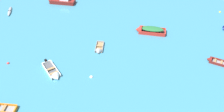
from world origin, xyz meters
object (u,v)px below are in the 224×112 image
object	(u,v)px
rowboat_white_midfield_right	(54,74)
mooring_buoy_between_boats_left	(91,77)
rowboat_maroon_near_left	(214,61)
kayak_grey_near_right	(10,11)
rowboat_red_far_right	(147,30)
rowboat_grey_far_back	(99,50)
mooring_buoy_between_boats_right	(8,63)
motor_launch_maroon_cluster_outer	(61,0)
mooring_buoy_outer_edge	(220,12)

from	to	relation	value
rowboat_white_midfield_right	mooring_buoy_between_boats_left	world-z (taller)	rowboat_white_midfield_right
rowboat_maroon_near_left	mooring_buoy_between_boats_left	xyz separation A→B (m)	(-16.07, -3.95, -0.17)
kayak_grey_near_right	mooring_buoy_between_boats_left	bearing A→B (deg)	-43.56
rowboat_red_far_right	kayak_grey_near_right	xyz separation A→B (m)	(-23.94, 5.01, -0.26)
rowboat_grey_far_back	mooring_buoy_between_boats_right	xyz separation A→B (m)	(-11.81, -3.45, -0.14)
mooring_buoy_between_boats_right	mooring_buoy_between_boats_left	distance (m)	11.57
rowboat_grey_far_back	kayak_grey_near_right	bearing A→B (deg)	148.65
motor_launch_maroon_cluster_outer	mooring_buoy_between_boats_left	distance (m)	21.25
kayak_grey_near_right	rowboat_grey_far_back	bearing A→B (deg)	-31.35
mooring_buoy_between_boats_left	mooring_buoy_outer_edge	xyz separation A→B (m)	(20.61, 17.89, 0.00)
mooring_buoy_outer_edge	rowboat_maroon_near_left	bearing A→B (deg)	-108.05
kayak_grey_near_right	mooring_buoy_between_boats_right	world-z (taller)	kayak_grey_near_right
rowboat_white_midfield_right	rowboat_grey_far_back	bearing A→B (deg)	45.94
rowboat_maroon_near_left	rowboat_white_midfield_right	size ratio (longest dim) A/B	0.88
rowboat_red_far_right	mooring_buoy_outer_edge	distance (m)	15.01
kayak_grey_near_right	mooring_buoy_between_boats_left	size ratio (longest dim) A/B	7.98
rowboat_grey_far_back	kayak_grey_near_right	size ratio (longest dim) A/B	0.85
mooring_buoy_between_boats_right	mooring_buoy_between_boats_left	world-z (taller)	mooring_buoy_between_boats_left
rowboat_grey_far_back	rowboat_white_midfield_right	size ratio (longest dim) A/B	0.76
rowboat_red_far_right	mooring_buoy_between_boats_right	xyz separation A→B (m)	(-18.86, -8.73, -0.41)
rowboat_maroon_near_left	kayak_grey_near_right	size ratio (longest dim) A/B	0.98
mooring_buoy_between_boats_left	mooring_buoy_outer_edge	world-z (taller)	mooring_buoy_between_boats_left
kayak_grey_near_right	mooring_buoy_outer_edge	xyz separation A→B (m)	(37.10, 2.21, -0.15)
rowboat_white_midfield_right	motor_launch_maroon_cluster_outer	size ratio (longest dim) A/B	0.72
rowboat_maroon_near_left	mooring_buoy_between_boats_right	xyz separation A→B (m)	(-27.48, -2.01, -0.17)
rowboat_grey_far_back	mooring_buoy_between_boats_right	distance (m)	12.30
rowboat_grey_far_back	mooring_buoy_between_boats_right	world-z (taller)	rowboat_grey_far_back
rowboat_grey_far_back	rowboat_white_midfield_right	xyz separation A→B (m)	(-5.13, -5.30, 0.06)
kayak_grey_near_right	mooring_buoy_outer_edge	bearing A→B (deg)	3.41
mooring_buoy_outer_edge	mooring_buoy_between_boats_left	bearing A→B (deg)	-139.05
rowboat_maroon_near_left	mooring_buoy_outer_edge	world-z (taller)	rowboat_maroon_near_left
rowboat_maroon_near_left	mooring_buoy_between_boats_right	size ratio (longest dim) A/B	8.92
rowboat_maroon_near_left	motor_launch_maroon_cluster_outer	distance (m)	28.88
motor_launch_maroon_cluster_outer	mooring_buoy_between_boats_right	xyz separation A→B (m)	(-3.21, -17.66, -0.53)
rowboat_white_midfield_right	motor_launch_maroon_cluster_outer	bearing A→B (deg)	100.10
rowboat_red_far_right	mooring_buoy_between_boats_right	world-z (taller)	rowboat_red_far_right
rowboat_grey_far_back	mooring_buoy_between_boats_right	bearing A→B (deg)	-163.72
motor_launch_maroon_cluster_outer	mooring_buoy_outer_edge	xyz separation A→B (m)	(28.81, -1.71, -0.53)
kayak_grey_near_right	motor_launch_maroon_cluster_outer	xyz separation A→B (m)	(8.29, 3.92, 0.38)
rowboat_grey_far_back	mooring_buoy_between_boats_left	world-z (taller)	rowboat_grey_far_back
mooring_buoy_between_boats_left	kayak_grey_near_right	bearing A→B (deg)	136.44
rowboat_white_midfield_right	mooring_buoy_outer_edge	world-z (taller)	rowboat_white_midfield_right
rowboat_white_midfield_right	mooring_buoy_between_boats_right	bearing A→B (deg)	164.55
mooring_buoy_between_boats_right	motor_launch_maroon_cluster_outer	bearing A→B (deg)	79.70
mooring_buoy_between_boats_right	mooring_buoy_between_boats_left	size ratio (longest dim) A/B	0.87
rowboat_grey_far_back	mooring_buoy_between_boats_right	size ratio (longest dim) A/B	7.77
mooring_buoy_outer_edge	kayak_grey_near_right	bearing A→B (deg)	-176.59
rowboat_maroon_near_left	mooring_buoy_between_boats_right	world-z (taller)	rowboat_maroon_near_left
rowboat_white_midfield_right	mooring_buoy_between_boats_left	size ratio (longest dim) A/B	8.91
mooring_buoy_between_boats_left	rowboat_red_far_right	bearing A→B (deg)	55.06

